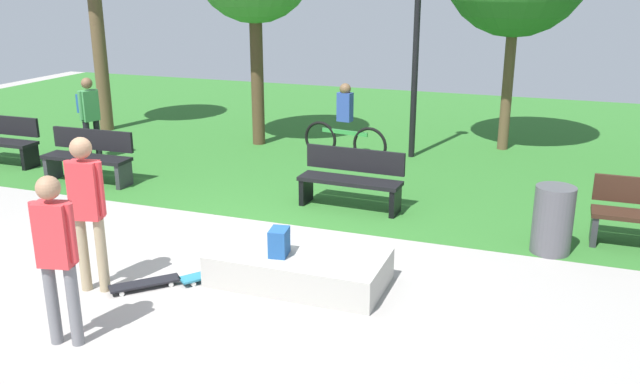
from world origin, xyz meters
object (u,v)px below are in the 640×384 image
(lamp_post, at_px, (417,15))
(pedestrian_with_backpack, at_px, (89,111))
(skater_watching, at_px, (87,202))
(skater_performing_trick, at_px, (56,248))
(park_bench_near_path, at_px, (351,178))
(park_bench_far_left, at_px, (0,139))
(backpack_on_ledge, at_px, (279,242))
(concrete_ledge, at_px, (299,267))
(trash_bin, at_px, (553,220))
(skateboard_by_ledge, at_px, (145,283))
(cyclist_on_bicycle, at_px, (345,127))
(skateboard_spare, at_px, (213,273))
(park_bench_by_oak, at_px, (89,155))

(lamp_post, distance_m, pedestrian_with_backpack, 6.55)
(skater_watching, bearing_deg, skater_performing_trick, -65.14)
(skater_watching, xyz_separation_m, park_bench_near_path, (1.87, 3.79, -0.58))
(skater_watching, height_order, park_bench_far_left, skater_watching)
(backpack_on_ledge, bearing_deg, park_bench_far_left, -122.14)
(concrete_ledge, relative_size, trash_bin, 2.26)
(backpack_on_ledge, xyz_separation_m, skater_performing_trick, (-1.43, -1.93, 0.47))
(skater_performing_trick, height_order, skater_watching, skater_watching)
(skateboard_by_ledge, relative_size, lamp_post, 0.16)
(lamp_post, bearing_deg, skater_performing_trick, -100.75)
(park_bench_far_left, height_order, trash_bin, park_bench_far_left)
(skater_performing_trick, height_order, park_bench_near_path, skater_performing_trick)
(lamp_post, bearing_deg, cyclist_on_bicycle, -154.38)
(skater_watching, xyz_separation_m, park_bench_far_left, (-5.21, 3.91, -0.58))
(backpack_on_ledge, distance_m, pedestrian_with_backpack, 6.94)
(trash_bin, bearing_deg, skateboard_spare, -149.12)
(skateboard_spare, height_order, pedestrian_with_backpack, pedestrian_with_backpack)
(park_bench_near_path, bearing_deg, skateboard_spare, -103.97)
(park_bench_far_left, height_order, pedestrian_with_backpack, pedestrian_with_backpack)
(skater_performing_trick, relative_size, park_bench_by_oak, 1.07)
(concrete_ledge, distance_m, backpack_on_ledge, 0.42)
(skater_performing_trick, xyz_separation_m, pedestrian_with_backpack, (-4.27, 5.85, -0.04))
(concrete_ledge, bearing_deg, pedestrian_with_backpack, 147.31)
(park_bench_near_path, distance_m, pedestrian_with_backpack, 5.75)
(backpack_on_ledge, height_order, skateboard_by_ledge, backpack_on_ledge)
(concrete_ledge, relative_size, lamp_post, 0.44)
(skater_performing_trick, relative_size, skateboard_spare, 2.26)
(park_bench_near_path, height_order, park_bench_far_left, same)
(skateboard_spare, height_order, park_bench_far_left, park_bench_far_left)
(backpack_on_ledge, distance_m, skateboard_by_ledge, 1.63)
(backpack_on_ledge, bearing_deg, skateboard_spare, -91.00)
(skater_watching, height_order, trash_bin, skater_watching)
(concrete_ledge, height_order, backpack_on_ledge, backpack_on_ledge)
(skateboard_spare, bearing_deg, backpack_on_ledge, 7.98)
(pedestrian_with_backpack, bearing_deg, skater_watching, -51.67)
(skater_performing_trick, bearing_deg, concrete_ledge, 51.92)
(skater_watching, bearing_deg, trash_bin, 31.54)
(trash_bin, bearing_deg, concrete_ledge, -144.06)
(skateboard_spare, bearing_deg, concrete_ledge, 14.23)
(park_bench_far_left, distance_m, cyclist_on_bicycle, 6.61)
(skater_watching, distance_m, park_bench_far_left, 6.54)
(concrete_ledge, distance_m, skateboard_spare, 1.05)
(pedestrian_with_backpack, bearing_deg, skateboard_by_ledge, -46.74)
(pedestrian_with_backpack, bearing_deg, trash_bin, -11.76)
(skateboard_by_ledge, bearing_deg, park_bench_far_left, 147.19)
(park_bench_by_oak, height_order, lamp_post, lamp_post)
(skateboard_by_ledge, relative_size, pedestrian_with_backpack, 0.44)
(park_bench_by_oak, xyz_separation_m, pedestrian_with_backpack, (-0.94, 1.27, 0.48))
(cyclist_on_bicycle, bearing_deg, park_bench_far_left, -156.26)
(backpack_on_ledge, relative_size, skater_performing_trick, 0.19)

